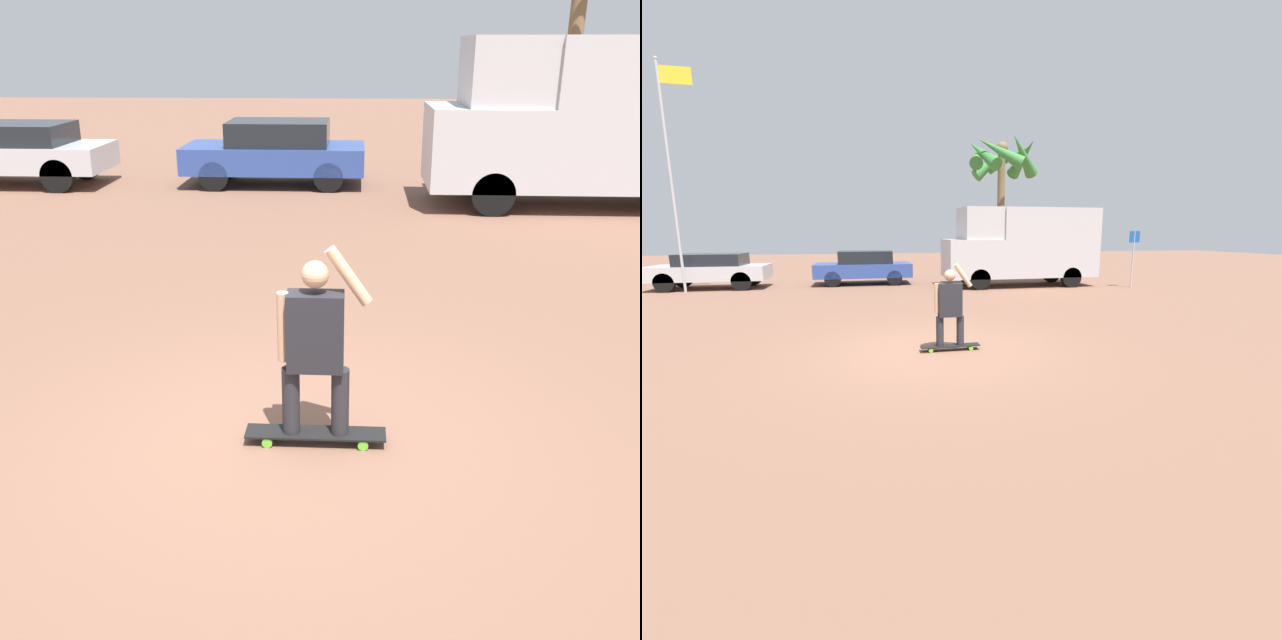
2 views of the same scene
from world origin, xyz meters
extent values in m
plane|color=brown|center=(0.00, 0.00, 0.00)|extent=(80.00, 80.00, 0.00)
cube|color=black|center=(0.23, -0.04, 0.09)|extent=(1.11, 0.22, 0.02)
cylinder|color=#66C633|center=(-0.15, -0.13, 0.04)|extent=(0.08, 0.03, 0.08)
cylinder|color=#66C633|center=(-0.15, 0.05, 0.04)|extent=(0.08, 0.03, 0.08)
cylinder|color=#66C633|center=(0.61, -0.13, 0.04)|extent=(0.08, 0.03, 0.08)
cylinder|color=#66C633|center=(0.61, 0.05, 0.04)|extent=(0.08, 0.03, 0.08)
cylinder|color=#28282D|center=(0.04, -0.04, 0.37)|extent=(0.14, 0.14, 0.55)
cylinder|color=#28282D|center=(0.42, -0.04, 0.37)|extent=(0.14, 0.14, 0.55)
cube|color=#232328|center=(0.23, -0.04, 0.96)|extent=(0.43, 0.22, 0.61)
sphere|color=tan|center=(0.23, -0.04, 1.40)|extent=(0.21, 0.21, 0.21)
cylinder|color=tan|center=(-0.02, -0.04, 0.99)|extent=(0.09, 0.09, 0.55)
cylinder|color=tan|center=(0.47, -0.04, 1.40)|extent=(0.36, 0.09, 0.45)
cylinder|color=black|center=(3.01, 8.31, 0.40)|extent=(0.80, 0.28, 0.80)
cylinder|color=black|center=(3.01, 10.23, 0.40)|extent=(0.80, 0.28, 0.80)
cylinder|color=black|center=(6.83, 8.31, 0.40)|extent=(0.80, 0.28, 0.80)
cylinder|color=black|center=(6.83, 10.23, 0.40)|extent=(0.80, 0.28, 0.80)
cube|color=#BCBCC1|center=(2.92, 9.27, 1.15)|extent=(2.15, 2.20, 1.50)
cube|color=black|center=(2.49, 9.27, 1.45)|extent=(0.04, 1.87, 0.75)
cube|color=#BCBCC1|center=(6.00, 9.27, 1.77)|extent=(4.00, 2.20, 2.74)
cube|color=#BCBCC1|center=(3.25, 9.27, 2.52)|extent=(1.51, 2.03, 1.23)
cylinder|color=black|center=(-2.61, 10.42, 0.32)|extent=(0.64, 0.22, 0.64)
cylinder|color=black|center=(-2.61, 12.04, 0.32)|extent=(0.64, 0.22, 0.64)
cylinder|color=black|center=(-0.12, 10.42, 0.32)|extent=(0.64, 0.22, 0.64)
cylinder|color=black|center=(-0.12, 12.04, 0.32)|extent=(0.64, 0.22, 0.64)
cube|color=#2D4793|center=(-1.37, 11.23, 0.61)|extent=(4.02, 1.85, 0.57)
cube|color=black|center=(-1.27, 11.23, 1.16)|extent=(2.21, 1.63, 0.53)
cylinder|color=black|center=(-8.55, 10.07, 0.36)|extent=(0.71, 0.22, 0.71)
cylinder|color=black|center=(-8.55, 11.74, 0.36)|extent=(0.71, 0.22, 0.71)
cylinder|color=black|center=(-5.93, 10.07, 0.36)|extent=(0.71, 0.22, 0.71)
cylinder|color=black|center=(-5.93, 11.74, 0.36)|extent=(0.71, 0.22, 0.71)
cube|color=#BCBCC1|center=(-7.24, 10.90, 0.64)|extent=(4.22, 1.89, 0.56)
cube|color=black|center=(-7.13, 10.90, 1.14)|extent=(2.32, 1.67, 0.45)
cylinder|color=brown|center=(6.55, 16.98, 3.45)|extent=(0.43, 0.43, 6.89)
sphere|color=brown|center=(6.55, 16.98, 6.89)|extent=(0.69, 0.69, 0.69)
cone|color=#387F38|center=(7.91, 17.22, 6.44)|extent=(1.23, 2.81, 2.15)
cone|color=#387F38|center=(7.34, 18.11, 6.57)|extent=(2.76, 2.24, 1.78)
cone|color=#387F38|center=(6.42, 18.35, 6.37)|extent=(2.68, 1.01, 2.34)
cone|color=#387F38|center=(5.25, 17.41, 6.53)|extent=(1.61, 2.90, 1.92)
cone|color=#387F38|center=(5.29, 16.44, 6.47)|extent=(1.79, 2.83, 2.09)
cone|color=#387F38|center=(6.05, 15.71, 6.49)|extent=(2.86, 1.74, 2.01)
cone|color=#387F38|center=(7.47, 15.96, 6.38)|extent=(2.47, 2.33, 2.31)
cylinder|color=#B7B7BC|center=(-7.76, 9.73, 3.89)|extent=(0.09, 0.09, 7.78)
sphere|color=#B7B7BC|center=(-7.76, 9.73, 7.83)|extent=(0.12, 0.12, 0.12)
cube|color=yellow|center=(-7.22, 9.73, 7.35)|extent=(0.98, 0.02, 0.55)
cylinder|color=#B7B7BC|center=(9.18, 7.71, 1.12)|extent=(0.06, 0.06, 2.24)
cube|color=#19519E|center=(9.18, 7.70, 2.02)|extent=(0.44, 0.02, 0.44)
camera|label=1|loc=(0.53, -4.98, 2.96)|focal=40.00mm
camera|label=2|loc=(-1.23, -7.64, 2.15)|focal=24.00mm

